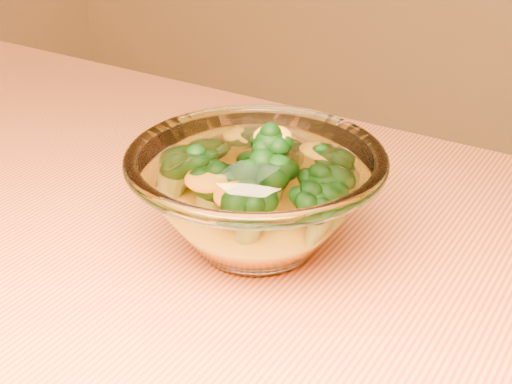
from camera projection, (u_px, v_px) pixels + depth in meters
glass_bowl at (256, 197)px, 0.56m from camera, size 0.20×0.20×0.09m
cheese_sauce at (256, 218)px, 0.57m from camera, size 0.12×0.12×0.03m
broccoli_heap at (258, 180)px, 0.56m from camera, size 0.14×0.13×0.07m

